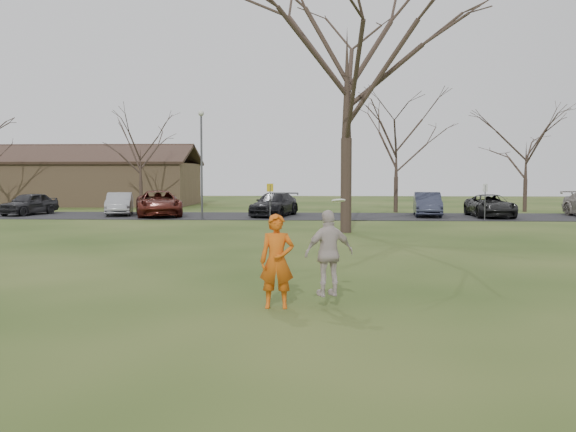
% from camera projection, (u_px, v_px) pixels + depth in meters
% --- Properties ---
extents(ground, '(120.00, 120.00, 0.00)m').
position_uv_depth(ground, '(277.00, 303.00, 12.22)').
color(ground, '#1E380F').
rests_on(ground, ground).
extents(parking_strip, '(62.00, 6.50, 0.04)m').
position_uv_depth(parking_strip, '(307.00, 216.00, 37.12)').
color(parking_strip, black).
rests_on(parking_strip, ground).
extents(player_defender, '(0.68, 0.46, 1.84)m').
position_uv_depth(player_defender, '(277.00, 261.00, 11.76)').
color(player_defender, '#CC5510').
rests_on(player_defender, ground).
extents(car_0, '(2.66, 4.44, 1.41)m').
position_uv_depth(car_0, '(29.00, 204.00, 38.18)').
color(car_0, '#262528').
rests_on(car_0, parking_strip).
extents(car_1, '(2.51, 4.50, 1.41)m').
position_uv_depth(car_1, '(120.00, 204.00, 38.02)').
color(car_1, '#999B9F').
rests_on(car_1, parking_strip).
extents(car_2, '(4.21, 6.13, 1.56)m').
position_uv_depth(car_2, '(158.00, 203.00, 37.01)').
color(car_2, '#531B13').
rests_on(car_2, parking_strip).
extents(car_3, '(3.12, 5.26, 1.43)m').
position_uv_depth(car_3, '(274.00, 204.00, 37.08)').
color(car_3, black).
rests_on(car_3, parking_strip).
extents(car_5, '(2.01, 4.57, 1.46)m').
position_uv_depth(car_5, '(427.00, 204.00, 37.00)').
color(car_5, '#2E3346').
rests_on(car_5, parking_strip).
extents(car_6, '(2.28, 4.88, 1.35)m').
position_uv_depth(car_6, '(490.00, 206.00, 36.24)').
color(car_6, black).
rests_on(car_6, parking_strip).
extents(catching_play, '(1.07, 0.73, 1.90)m').
position_uv_depth(catching_play, '(329.00, 253.00, 11.69)').
color(catching_play, beige).
rests_on(catching_play, ground).
extents(building, '(20.60, 8.50, 5.14)m').
position_uv_depth(building, '(74.00, 182.00, 51.02)').
color(building, '#8C6D4C').
rests_on(building, ground).
extents(lamp_post, '(0.34, 0.34, 6.27)m').
position_uv_depth(lamp_post, '(201.00, 150.00, 34.68)').
color(lamp_post, '#47474C').
rests_on(lamp_post, ground).
extents(sign_yellow, '(0.35, 0.35, 2.08)m').
position_uv_depth(sign_yellow, '(270.00, 195.00, 34.14)').
color(sign_yellow, '#47474C').
rests_on(sign_yellow, ground).
extents(sign_white, '(0.35, 0.35, 2.08)m').
position_uv_depth(sign_white, '(485.00, 195.00, 33.49)').
color(sign_white, '#47474C').
rests_on(sign_white, ground).
extents(big_tree, '(9.00, 9.00, 14.00)m').
position_uv_depth(big_tree, '(347.00, 74.00, 26.56)').
color(big_tree, '#352821').
rests_on(big_tree, ground).
extents(small_tree_row, '(55.00, 5.90, 8.50)m').
position_uv_depth(small_tree_row, '(372.00, 155.00, 41.65)').
color(small_tree_row, '#352821').
rests_on(small_tree_row, ground).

